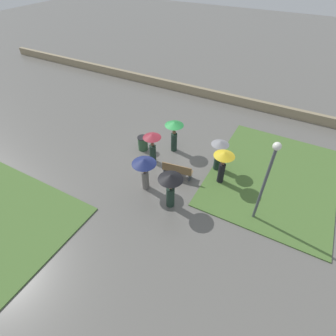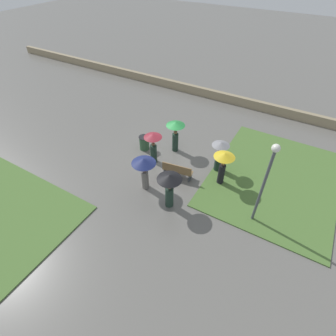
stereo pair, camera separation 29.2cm
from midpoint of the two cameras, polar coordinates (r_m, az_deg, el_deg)
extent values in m
plane|color=#66635E|center=(15.05, -0.87, 1.75)|extent=(90.00, 90.00, 0.00)
cube|color=#4C7033|center=(15.02, 22.54, -2.03)|extent=(6.18, 8.02, 0.06)
cube|color=gray|center=(21.54, 11.42, 15.13)|extent=(45.00, 0.35, 0.67)
cube|color=brown|center=(13.76, 2.75, -0.48)|extent=(1.63, 0.66, 0.05)
cube|color=brown|center=(13.46, 2.53, -0.17)|extent=(1.58, 0.30, 0.45)
cube|color=#383D42|center=(13.77, 5.44, -1.88)|extent=(0.14, 0.39, 0.40)
cube|color=#383D42|center=(14.08, 0.05, -0.48)|extent=(0.14, 0.39, 0.40)
cylinder|color=#474C51|center=(11.36, 20.45, -4.40)|extent=(0.12, 0.12, 3.86)
sphere|color=white|center=(10.06, 23.21, 3.97)|extent=(0.32, 0.32, 0.32)
cylinder|color=#335638|center=(15.70, -4.66, 5.44)|extent=(0.57, 0.57, 0.83)
cylinder|color=black|center=(15.45, -4.74, 6.73)|extent=(0.62, 0.62, 0.03)
cylinder|color=#1E3328|center=(15.44, 2.13, 5.64)|extent=(0.49, 0.49, 1.16)
sphere|color=brown|center=(15.04, 2.19, 7.77)|extent=(0.22, 0.22, 0.22)
cylinder|color=#4C4C4F|center=(14.89, 2.22, 8.69)|extent=(0.02, 0.02, 0.35)
cone|color=#237A38|center=(14.74, 2.25, 9.63)|extent=(1.07, 1.07, 0.23)
cylinder|color=black|center=(13.55, 12.10, -1.37)|extent=(0.45, 0.45, 1.19)
sphere|color=brown|center=(13.10, 12.52, 0.86)|extent=(0.19, 0.19, 0.19)
cylinder|color=#4C4C4F|center=(12.93, 12.69, 1.77)|extent=(0.02, 0.02, 0.35)
cone|color=gold|center=(12.76, 12.88, 2.75)|extent=(1.03, 1.03, 0.22)
cylinder|color=#1E3328|center=(12.22, 0.98, -6.29)|extent=(0.54, 0.54, 1.12)
sphere|color=#997051|center=(11.73, 1.01, -4.07)|extent=(0.23, 0.23, 0.23)
cylinder|color=#4C4C4F|center=(11.53, 1.03, -3.06)|extent=(0.02, 0.02, 0.35)
cone|color=black|center=(11.32, 1.05, -1.98)|extent=(1.13, 1.13, 0.25)
cylinder|color=#1E3328|center=(14.63, -2.58, 3.16)|extent=(0.50, 0.50, 1.11)
sphere|color=brown|center=(14.23, -2.65, 5.23)|extent=(0.20, 0.20, 0.20)
cylinder|color=#4C4C4F|center=(14.07, -2.69, 6.13)|extent=(0.02, 0.02, 0.35)
cone|color=maroon|center=(13.91, -2.72, 7.08)|extent=(0.99, 0.99, 0.21)
cylinder|color=#1E3328|center=(14.32, 11.42, 1.23)|extent=(0.49, 0.49, 1.10)
sphere|color=brown|center=(13.91, 11.78, 3.32)|extent=(0.23, 0.23, 0.23)
cylinder|color=#4C4C4F|center=(13.74, 11.94, 4.27)|extent=(0.02, 0.02, 0.35)
cone|color=gray|center=(13.58, 12.10, 5.17)|extent=(0.92, 0.92, 0.19)
cylinder|color=slate|center=(13.12, -4.37, -2.51)|extent=(0.47, 0.47, 1.06)
sphere|color=brown|center=(12.69, -4.52, -0.47)|extent=(0.20, 0.20, 0.20)
cylinder|color=#4C4C4F|center=(12.51, -4.58, 0.46)|extent=(0.02, 0.02, 0.35)
cone|color=navy|center=(12.31, -4.66, 1.55)|extent=(1.18, 1.18, 0.27)
camera|label=1|loc=(0.15, -89.37, 0.55)|focal=28.00mm
camera|label=2|loc=(0.15, 90.63, -0.55)|focal=28.00mm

